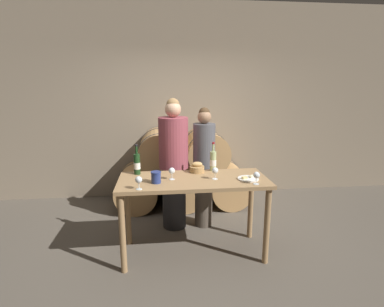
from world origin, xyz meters
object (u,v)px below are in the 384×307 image
Objects in this scene: person_left at (174,165)px; cheese_plate at (248,178)px; wine_glass_center at (215,171)px; tasting_table at (193,190)px; person_right at (204,167)px; wine_glass_far_left at (139,180)px; wine_bottle_red at (137,164)px; bread_basket at (197,168)px; wine_glass_right at (256,175)px; wine_glass_left at (172,171)px; blue_crock at (156,177)px; wine_bottle_white at (213,161)px.

cheese_plate is (0.77, -0.78, 0.03)m from person_left.
wine_glass_center is (0.41, -0.73, 0.11)m from person_left.
tasting_table is 1.01× the size of person_right.
wine_glass_far_left is (-0.39, -0.97, 0.11)m from person_left.
wine_bottle_red is 0.53m from wine_glass_far_left.
person_left is 10.05× the size of bread_basket.
wine_glass_center is (0.01, -0.73, 0.15)m from person_right.
wine_glass_left is at bearing 163.55° from wine_glass_right.
wine_glass_left is 1.00× the size of wine_glass_right.
blue_crock is 0.20m from wine_glass_left.
wine_bottle_white is at bearing 47.14° from tasting_table.
blue_crock is at bearing -105.82° from person_left.
cheese_plate is 1.73× the size of wine_glass_left.
person_left is 14.21× the size of blue_crock.
bread_basket is (0.47, 0.35, -0.02)m from blue_crock.
bread_basket is at bearing 39.68° from wine_glass_far_left.
wine_glass_left is at bearing -94.55° from person_left.
wine_glass_center is at bearing 5.27° from blue_crock.
wine_glass_right is (0.62, -0.25, 0.22)m from tasting_table.
wine_bottle_white is at bearing 30.05° from wine_glass_left.
person_left is 0.70m from wine_glass_left.
blue_crock is 1.03m from wine_glass_right.
wine_bottle_white is 2.62× the size of wine_glass_far_left.
wine_glass_far_left is (-0.64, -0.53, 0.05)m from bread_basket.
wine_glass_left is (-0.23, -0.00, 0.22)m from tasting_table.
person_right is at bearing 27.93° from wine_bottle_red.
wine_bottle_white is at bearing 83.42° from wine_glass_center.
person_right is 9.36× the size of bread_basket.
wine_bottle_red reaches higher than wine_bottle_white.
wine_bottle_white reaches higher than tasting_table.
person_right is 0.97m from wine_bottle_red.
wine_glass_right is (0.35, -0.54, -0.03)m from wine_bottle_white.
wine_glass_far_left is at bearing -84.47° from wine_bottle_red.
cheese_plate is (1.21, -0.33, -0.11)m from wine_bottle_red.
wine_glass_far_left is at bearing -145.81° from wine_bottle_white.
person_left is 0.62m from wine_bottle_white.
wine_glass_left and wine_glass_right have the same top height.
wine_bottle_red is at bearing -179.53° from bread_basket.
person_left reaches higher than wine_bottle_red.
person_left is at bearing 85.45° from wine_glass_left.
person_left is at bearing 104.52° from tasting_table.
wine_glass_left is at bearing 175.00° from wine_glass_center.
person_left reaches higher than bread_basket.
wine_bottle_red is 1.34m from wine_glass_right.
person_right is at bearing 72.28° from tasting_table.
wine_bottle_white is 0.21m from bread_basket.
wine_bottle_red is at bearing -177.17° from wine_bottle_white.
wine_bottle_white reaches higher than cheese_plate.
person_right is 13.23× the size of blue_crock.
person_right is at bearing 115.27° from cheese_plate.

